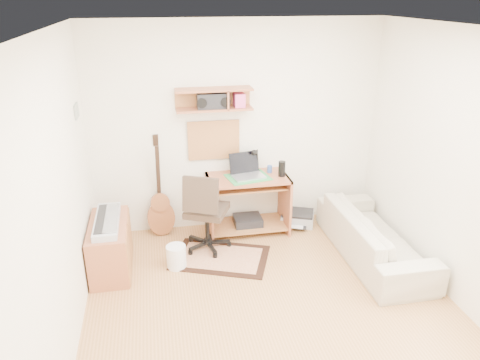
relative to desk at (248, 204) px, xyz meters
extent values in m
cube|color=#B9834D|center=(-0.08, -1.73, -0.38)|extent=(3.60, 4.00, 0.01)
cube|color=white|center=(-0.08, -1.73, 2.23)|extent=(3.60, 4.00, 0.01)
cube|color=white|center=(-0.08, 0.28, 0.93)|extent=(3.60, 0.01, 2.60)
cube|color=white|center=(-1.89, -1.73, 0.93)|extent=(0.01, 4.00, 2.60)
cube|color=white|center=(1.72, -1.73, 0.93)|extent=(0.01, 4.00, 2.60)
cube|color=#AE603D|center=(-0.38, 0.15, 1.32)|extent=(0.90, 0.25, 0.26)
cube|color=tan|center=(-0.38, 0.25, 0.79)|extent=(0.64, 0.03, 0.49)
cube|color=#4C8CBF|center=(-1.87, -0.23, 1.34)|extent=(0.02, 0.20, 0.15)
cylinder|color=black|center=(0.41, -0.05, 0.47)|extent=(0.09, 0.09, 0.19)
cylinder|color=#34549C|center=(0.30, 0.10, 0.42)|extent=(0.06, 0.06, 0.09)
cube|color=black|center=(-0.40, 0.15, 1.30)|extent=(0.37, 0.17, 0.19)
cube|color=beige|center=(-0.44, -0.58, -0.37)|extent=(1.26, 1.06, 0.01)
cube|color=#AE603D|center=(-1.66, -0.55, -0.10)|extent=(0.40, 0.90, 0.55)
cube|color=#B2B5BA|center=(-1.66, -0.55, 0.21)|extent=(0.25, 0.79, 0.07)
cylinder|color=white|center=(-0.95, -0.67, -0.24)|extent=(0.28, 0.28, 0.26)
cube|color=#A5A8AA|center=(0.69, 0.08, -0.29)|extent=(0.51, 0.46, 0.16)
imported|color=#BDB196|center=(1.30, -0.87, -0.02)|extent=(0.53, 1.83, 0.71)
camera|label=1|loc=(-1.09, -5.11, 2.49)|focal=34.27mm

